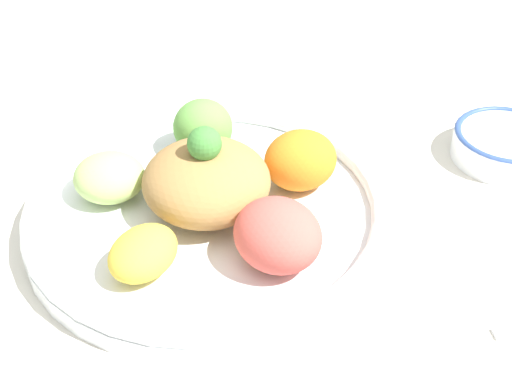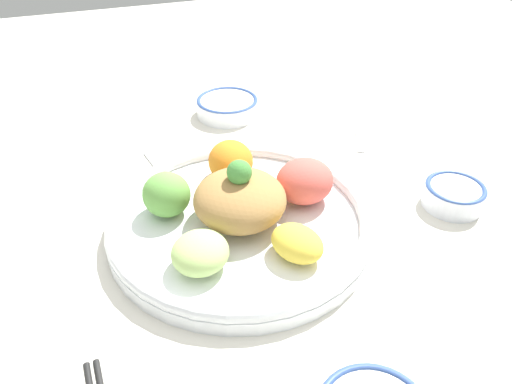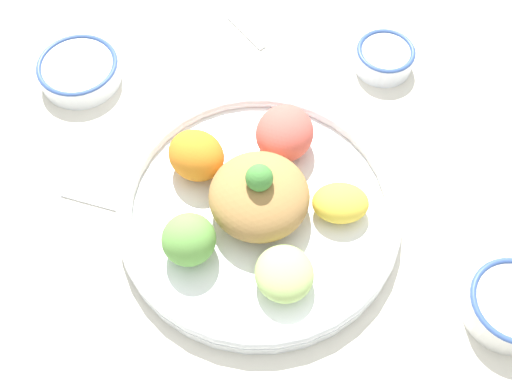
{
  "view_description": "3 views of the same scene",
  "coord_description": "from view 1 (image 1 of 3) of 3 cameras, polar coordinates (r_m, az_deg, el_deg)",
  "views": [
    {
      "loc": [
        0.23,
        0.5,
        0.47
      ],
      "look_at": [
        -0.08,
        0.03,
        0.04
      ],
      "focal_mm": 50.0,
      "sensor_mm": 36.0,
      "label": 1
    },
    {
      "loc": [
        0.47,
        -0.15,
        0.46
      ],
      "look_at": [
        -0.05,
        0.03,
        0.05
      ],
      "focal_mm": 35.0,
      "sensor_mm": 36.0,
      "label": 2
    },
    {
      "loc": [
        0.13,
        -0.31,
        0.7
      ],
      "look_at": [
        -0.04,
        -0.01,
        0.09
      ],
      "focal_mm": 42.0,
      "sensor_mm": 36.0,
      "label": 3
    }
  ],
  "objects": [
    {
      "name": "ground_plane",
      "position": [
        0.72,
        -6.69,
        -3.35
      ],
      "size": [
        2.4,
        2.4,
        0.0
      ],
      "primitive_type": "plane",
      "color": "silver"
    },
    {
      "name": "salad_platter",
      "position": [
        0.71,
        -3.66,
        -0.8
      ],
      "size": [
        0.37,
        0.37,
        0.12
      ],
      "color": "white",
      "rests_on": "ground_plane"
    },
    {
      "name": "sauce_bowl_red",
      "position": [
        0.86,
        19.36,
        3.69
      ],
      "size": [
        0.12,
        0.12,
        0.03
      ],
      "color": "white",
      "rests_on": "ground_plane"
    },
    {
      "name": "serving_spoon_main",
      "position": [
        0.91,
        6.97,
        6.29
      ],
      "size": [
        0.14,
        0.05,
        0.01
      ],
      "rotation": [
        0.0,
        0.0,
        0.2
      ],
      "color": "silver",
      "rests_on": "ground_plane"
    }
  ]
}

